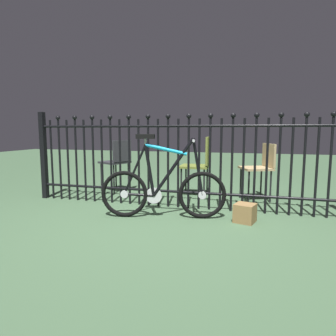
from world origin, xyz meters
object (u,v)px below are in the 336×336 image
bicycle (163,189)px  chair_tan (261,165)px  display_crate (245,213)px  chair_olive (201,161)px  chair_charcoal (118,160)px

bicycle → chair_tan: 1.59m
display_crate → chair_tan: bearing=80.7°
bicycle → chair_tan: (1.06, 1.17, 0.17)m
chair_tan → display_crate: bearing=-99.3°
display_crate → bicycle: bearing=-175.0°
chair_tan → display_crate: chair_tan is taller
bicycle → chair_tan: size_ratio=1.74×
bicycle → display_crate: size_ratio=6.78×
chair_olive → chair_tan: bearing=-3.1°
bicycle → chair_charcoal: size_ratio=1.67×
bicycle → display_crate: bearing=5.0°
bicycle → chair_charcoal: bicycle is taller
chair_tan → chair_olive: size_ratio=0.90×
chair_tan → chair_olive: 0.85m
chair_olive → chair_charcoal: bearing=-177.2°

